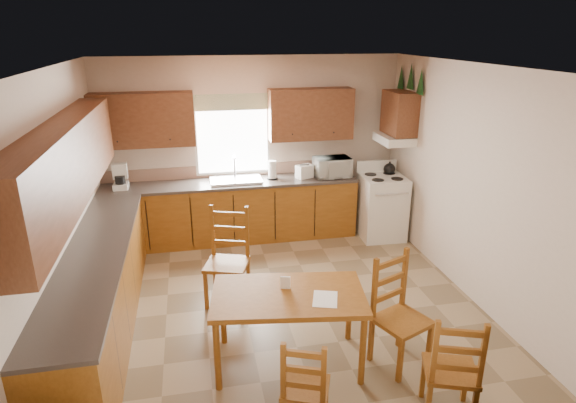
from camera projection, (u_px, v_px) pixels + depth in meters
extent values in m
plane|color=#857150|center=(281.00, 302.00, 5.69)|extent=(4.50, 4.50, 0.00)
plane|color=brown|center=(279.00, 66.00, 4.78)|extent=(4.50, 4.50, 0.00)
plane|color=beige|center=(60.00, 209.00, 4.81)|extent=(4.50, 4.50, 0.00)
plane|color=beige|center=(467.00, 182.00, 5.67)|extent=(4.50, 4.50, 0.00)
plane|color=beige|center=(253.00, 148.00, 7.31)|extent=(4.50, 4.50, 0.00)
plane|color=beige|center=(344.00, 302.00, 3.16)|extent=(4.50, 4.50, 0.00)
cube|color=brown|center=(232.00, 212.00, 7.27)|extent=(3.75, 0.60, 0.88)
cube|color=brown|center=(101.00, 293.00, 5.04)|extent=(0.60, 3.60, 0.88)
cube|color=#403833|center=(231.00, 183.00, 7.12)|extent=(3.75, 0.63, 0.04)
cube|color=#403833|center=(95.00, 253.00, 4.88)|extent=(0.63, 3.60, 0.04)
cube|color=#906C58|center=(229.00, 171.00, 7.35)|extent=(3.75, 0.01, 0.18)
cube|color=brown|center=(143.00, 120.00, 6.70)|extent=(1.41, 0.33, 0.75)
cube|color=brown|center=(311.00, 114.00, 7.15)|extent=(1.25, 0.33, 0.75)
cube|color=brown|center=(66.00, 163.00, 4.53)|extent=(0.33, 3.60, 0.75)
cube|color=brown|center=(399.00, 113.00, 6.97)|extent=(0.33, 0.62, 0.62)
cube|color=white|center=(394.00, 139.00, 7.09)|extent=(0.44, 0.62, 0.12)
cube|color=white|center=(232.00, 136.00, 7.16)|extent=(1.13, 0.02, 1.18)
cube|color=white|center=(233.00, 136.00, 7.16)|extent=(1.05, 0.01, 1.10)
cube|color=#547A44|center=(231.00, 102.00, 6.96)|extent=(1.19, 0.01, 0.24)
cube|color=silver|center=(236.00, 180.00, 7.12)|extent=(0.75, 0.45, 0.04)
cone|color=#173F16|center=(421.00, 81.00, 6.54)|extent=(0.22, 0.22, 0.36)
cone|color=#173F16|center=(411.00, 76.00, 6.82)|extent=(0.22, 0.22, 0.36)
cone|color=#173F16|center=(401.00, 77.00, 7.13)|extent=(0.22, 0.22, 0.36)
cube|color=white|center=(381.00, 208.00, 7.36)|extent=(0.66, 0.68, 0.95)
cube|color=white|center=(120.00, 177.00, 6.75)|extent=(0.24, 0.28, 0.35)
cylinder|color=white|center=(272.00, 170.00, 7.19)|extent=(0.16, 0.16, 0.28)
cube|color=white|center=(304.00, 171.00, 7.27)|extent=(0.28, 0.24, 0.20)
imported|color=white|center=(332.00, 167.00, 7.31)|extent=(0.51, 0.38, 0.30)
cube|color=brown|center=(288.00, 328.00, 4.55)|extent=(1.51, 1.00, 0.75)
cube|color=brown|center=(306.00, 381.00, 3.78)|extent=(0.47, 0.46, 0.87)
cube|color=brown|center=(451.00, 364.00, 3.89)|extent=(0.52, 0.51, 0.98)
cube|color=brown|center=(227.00, 258.00, 5.53)|extent=(0.59, 0.58, 1.13)
cube|color=brown|center=(403.00, 314.00, 4.48)|extent=(0.59, 0.58, 1.09)
cube|color=white|center=(325.00, 299.00, 4.33)|extent=(0.29, 0.34, 0.00)
cube|color=white|center=(285.00, 283.00, 4.49)|extent=(0.09, 0.05, 0.12)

